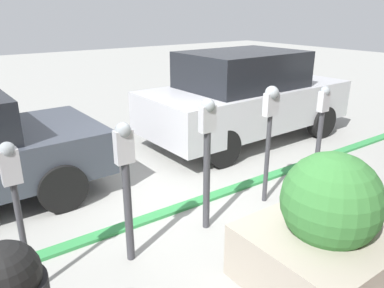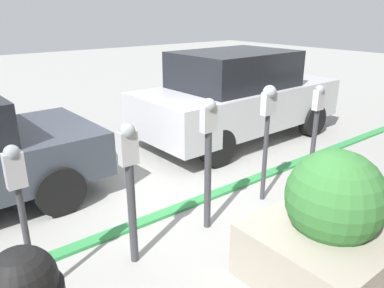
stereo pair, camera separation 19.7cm
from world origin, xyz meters
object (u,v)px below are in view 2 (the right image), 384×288
parking_meter_nearest (19,194)px  parking_meter_second (130,176)px  planter_box (330,228)px  parking_meter_fourth (268,116)px  parked_car_middle (238,96)px  parking_meter_farthest (316,120)px  parking_meter_middle (208,146)px

parking_meter_nearest → parking_meter_second: bearing=-4.5°
parking_meter_second → parking_meter_nearest: bearing=175.5°
parking_meter_second → planter_box: (1.32, -1.31, -0.43)m
parking_meter_fourth → parked_car_middle: parked_car_middle is taller
parking_meter_second → parked_car_middle: (3.52, 2.11, -0.09)m
parking_meter_second → parking_meter_fourth: size_ratio=0.94×
parking_meter_second → parked_car_middle: size_ratio=0.35×
parking_meter_second → parking_meter_farthest: parking_meter_second is taller
parking_meter_nearest → planter_box: size_ratio=1.03×
parking_meter_second → parked_car_middle: 4.11m
parking_meter_nearest → parking_meter_second: size_ratio=0.99×
planter_box → parked_car_middle: (2.20, 3.43, 0.34)m
planter_box → parking_meter_farthest: bearing=39.1°
parking_meter_middle → planter_box: 1.47m
parking_meter_fourth → planter_box: size_ratio=1.10×
parked_car_middle → parking_meter_farthest: bearing=-107.0°
parking_meter_middle → parking_meter_farthest: size_ratio=1.06×
parking_meter_farthest → planter_box: parking_meter_farthest is taller
parked_car_middle → parking_meter_nearest: bearing=-157.0°
parking_meter_nearest → parking_meter_second: parking_meter_second is taller
parking_meter_nearest → parked_car_middle: parked_car_middle is taller
parking_meter_middle → planter_box: size_ratio=1.10×
parking_meter_second → parking_meter_middle: 0.99m
parked_car_middle → parking_meter_middle: bearing=-142.1°
parking_meter_farthest → parked_car_middle: size_ratio=0.35×
parking_meter_second → parking_meter_farthest: bearing=-0.1°
parking_meter_farthest → parked_car_middle: (0.58, 2.12, -0.11)m
parking_meter_second → parking_meter_fourth: (2.00, 0.08, 0.21)m
parking_meter_farthest → parking_meter_second: bearing=179.9°
planter_box → parking_meter_middle: bearing=104.0°
parking_meter_fourth → parking_meter_nearest: bearing=-179.9°
planter_box → parked_car_middle: parked_car_middle is taller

